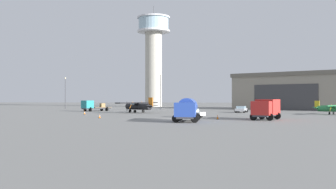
{
  "coord_description": "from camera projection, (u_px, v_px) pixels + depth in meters",
  "views": [
    {
      "loc": [
        3.86,
        -52.7,
        3.05
      ],
      "look_at": [
        -2.22,
        20.45,
        3.75
      ],
      "focal_mm": 39.66,
      "sensor_mm": 36.0,
      "label": 1
    }
  ],
  "objects": [
    {
      "name": "truck_flatbed_teal",
      "position": [
        92.0,
        106.0,
        85.68
      ],
      "size": [
        6.35,
        6.85,
        2.49
      ],
      "rotation": [
        0.0,
        0.0,
        4.0
      ],
      "color": "#38383D",
      "rests_on": "ground_plane"
    },
    {
      "name": "traffic_cone_near_left",
      "position": [
        85.0,
        113.0,
        69.13
      ],
      "size": [
        0.36,
        0.36,
        0.59
      ],
      "color": "black",
      "rests_on": "ground_plane"
    },
    {
      "name": "car_silver",
      "position": [
        241.0,
        109.0,
        78.0
      ],
      "size": [
        3.11,
        4.57,
        1.37
      ],
      "rotation": [
        0.0,
        0.0,
        1.28
      ],
      "color": "#B7BABF",
      "rests_on": "ground_plane"
    },
    {
      "name": "truck_box_red",
      "position": [
        266.0,
        108.0,
        52.03
      ],
      "size": [
        4.85,
        6.4,
        2.85
      ],
      "rotation": [
        0.0,
        0.0,
        4.25
      ],
      "color": "#38383D",
      "rests_on": "ground_plane"
    },
    {
      "name": "airplane_black",
      "position": [
        139.0,
        106.0,
        76.42
      ],
      "size": [
        8.31,
        9.42,
        3.16
      ],
      "rotation": [
        0.0,
        0.0,
        2.49
      ],
      "color": "black",
      "rests_on": "ground_plane"
    },
    {
      "name": "hangar",
      "position": [
        297.0,
        91.0,
        100.61
      ],
      "size": [
        36.27,
        33.33,
        9.64
      ],
      "rotation": [
        0.0,
        0.0,
        -2.12
      ],
      "color": "gray",
      "rests_on": "ground_plane"
    },
    {
      "name": "traffic_cone_mid_apron",
      "position": [
        100.0,
        116.0,
        56.01
      ],
      "size": [
        0.36,
        0.36,
        0.59
      ],
      "color": "black",
      "rests_on": "ground_plane"
    },
    {
      "name": "car_white",
      "position": [
        191.0,
        113.0,
        58.07
      ],
      "size": [
        4.5,
        3.64,
        1.37
      ],
      "rotation": [
        0.0,
        0.0,
        5.75
      ],
      "color": "white",
      "rests_on": "ground_plane"
    },
    {
      "name": "traffic_cone_near_right",
      "position": [
        218.0,
        117.0,
        52.97
      ],
      "size": [
        0.36,
        0.36,
        0.7
      ],
      "color": "black",
      "rests_on": "ground_plane"
    },
    {
      "name": "truck_fuel_tanker_blue",
      "position": [
        187.0,
        109.0,
        48.26
      ],
      "size": [
        3.61,
        6.93,
        3.04
      ],
      "rotation": [
        0.0,
        0.0,
        4.65
      ],
      "color": "#38383D",
      "rests_on": "ground_plane"
    },
    {
      "name": "light_post_west",
      "position": [
        65.0,
        90.0,
        106.93
      ],
      "size": [
        0.44,
        0.44,
        9.01
      ],
      "color": "#38383D",
      "rests_on": "ground_plane"
    },
    {
      "name": "ground_plane",
      "position": [
        172.0,
        119.0,
        52.8
      ],
      "size": [
        400.0,
        400.0,
        0.0
      ],
      "primitive_type": "plane",
      "color": "slate"
    },
    {
      "name": "control_tower",
      "position": [
        154.0,
        51.0,
        131.83
      ],
      "size": [
        11.59,
        11.59,
        35.93
      ],
      "color": "#B2AD9E",
      "rests_on": "ground_plane"
    },
    {
      "name": "light_post_east",
      "position": [
        160.0,
        89.0,
        95.47
      ],
      "size": [
        0.44,
        0.44,
        9.31
      ],
      "color": "#38383D",
      "rests_on": "ground_plane"
    },
    {
      "name": "airplane_green",
      "position": [
        332.0,
        108.0,
        68.56
      ],
      "size": [
        6.78,
        7.31,
        2.54
      ],
      "rotation": [
        0.0,
        0.0,
        5.57
      ],
      "color": "#287A42",
      "rests_on": "ground_plane"
    }
  ]
}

